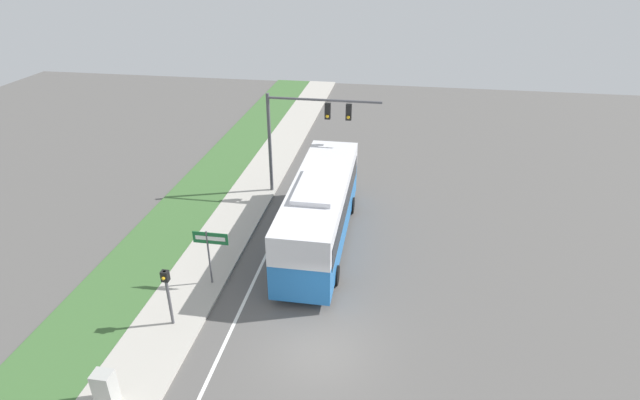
% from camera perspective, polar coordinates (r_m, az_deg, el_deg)
% --- Properties ---
extents(ground_plane, '(80.00, 80.00, 0.00)m').
position_cam_1_polar(ground_plane, '(19.65, -0.18, -16.73)').
color(ground_plane, '#565451').
extents(sidewalk, '(2.80, 80.00, 0.12)m').
position_cam_1_polar(sidewalk, '(21.26, -17.42, -14.00)').
color(sidewalk, '#ADA89E').
rests_on(sidewalk, ground_plane).
extents(grass_verge, '(3.60, 80.00, 0.10)m').
position_cam_1_polar(grass_verge, '(22.74, -24.86, -12.48)').
color(grass_verge, '#3D6633').
rests_on(grass_verge, ground_plane).
extents(lane_divider_near, '(0.14, 30.00, 0.01)m').
position_cam_1_polar(lane_divider_near, '(20.40, -10.58, -15.31)').
color(lane_divider_near, silver).
rests_on(lane_divider_near, ground_plane).
extents(bus, '(2.78, 10.93, 3.68)m').
position_cam_1_polar(bus, '(24.68, 0.01, -0.83)').
color(bus, '#236BB7').
rests_on(bus, ground_plane).
extents(signal_gantry, '(6.55, 0.41, 6.16)m').
position_cam_1_polar(signal_gantry, '(28.83, -1.94, 8.62)').
color(signal_gantry, '#4C4C51').
rests_on(signal_gantry, ground_plane).
extents(pedestrian_signal, '(0.28, 0.34, 2.64)m').
position_cam_1_polar(pedestrian_signal, '(20.35, -17.06, -9.67)').
color(pedestrian_signal, '#4C4C51').
rests_on(pedestrian_signal, ground_plane).
extents(street_sign, '(1.57, 0.08, 2.77)m').
position_cam_1_polar(street_sign, '(22.08, -12.47, -5.18)').
color(street_sign, '#4C4C51').
rests_on(street_sign, ground_plane).
extents(utility_cabinet, '(0.65, 0.53, 1.26)m').
position_cam_1_polar(utility_cabinet, '(18.75, -23.36, -19.09)').
color(utility_cabinet, '#A8A8A3').
rests_on(utility_cabinet, sidewalk).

